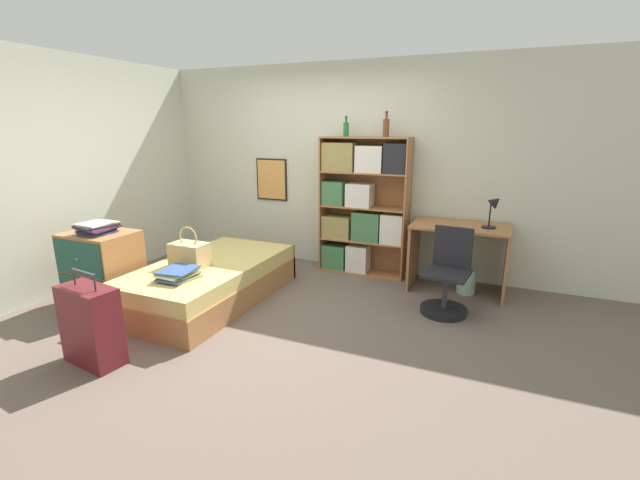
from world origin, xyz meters
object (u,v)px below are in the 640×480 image
(bottle_green, at_px, (346,129))
(desk, at_px, (459,246))
(desk_chair, at_px, (446,286))
(handbag, at_px, (189,254))
(desk_lamp, at_px, (494,206))
(bed, at_px, (212,281))
(bottle_brown, at_px, (386,127))
(magazine_pile_on_dresser, at_px, (97,228))
(bookcase, at_px, (360,206))
(dresser, at_px, (103,269))
(waste_bin, at_px, (466,281))
(book_stack_on_bed, at_px, (178,274))
(suitcase, at_px, (91,325))

(bottle_green, height_order, desk, bottle_green)
(desk_chair, bearing_deg, desk, 87.39)
(handbag, bearing_deg, desk_lamp, 28.55)
(bed, relative_size, handbag, 4.67)
(bed, xyz_separation_m, desk_chair, (2.37, 0.68, 0.06))
(bed, distance_m, bottle_brown, 2.64)
(magazine_pile_on_dresser, xyz_separation_m, bookcase, (2.09, 2.07, 0.03))
(dresser, distance_m, magazine_pile_on_dresser, 0.45)
(magazine_pile_on_dresser, bearing_deg, waste_bin, 28.24)
(book_stack_on_bed, xyz_separation_m, waste_bin, (2.46, 1.83, -0.33))
(suitcase, height_order, magazine_pile_on_dresser, magazine_pile_on_dresser)
(handbag, height_order, dresser, handbag)
(handbag, relative_size, magazine_pile_on_dresser, 1.06)
(suitcase, height_order, desk, suitcase)
(bottle_green, relative_size, desk_chair, 0.28)
(magazine_pile_on_dresser, distance_m, waste_bin, 3.96)
(bookcase, height_order, bottle_green, bottle_green)
(desk_chair, distance_m, waste_bin, 0.64)
(bed, distance_m, waste_bin, 2.82)
(bottle_green, relative_size, desk_lamp, 0.64)
(bed, distance_m, handbag, 0.41)
(dresser, height_order, waste_bin, dresser)
(waste_bin, bearing_deg, bed, -152.99)
(bookcase, relative_size, desk_lamp, 4.58)
(handbag, bearing_deg, bookcase, 53.65)
(bottle_green, distance_m, desk_lamp, 1.93)
(bed, distance_m, bottle_green, 2.38)
(handbag, distance_m, desk, 2.93)
(bed, distance_m, dresser, 1.11)
(bed, bearing_deg, suitcase, -92.46)
(dresser, xyz_separation_m, bottle_brown, (2.42, 2.04, 1.42))
(dresser, bearing_deg, desk, 29.31)
(suitcase, xyz_separation_m, bottle_brown, (1.52, 2.93, 1.49))
(desk, bearing_deg, book_stack_on_bed, -141.01)
(book_stack_on_bed, xyz_separation_m, bottle_green, (0.92, 2.04, 1.32))
(dresser, relative_size, bookcase, 0.46)
(magazine_pile_on_dresser, relative_size, bottle_brown, 1.38)
(bed, relative_size, desk_chair, 2.31)
(handbag, bearing_deg, magazine_pile_on_dresser, -156.71)
(book_stack_on_bed, distance_m, desk_chair, 2.63)
(bed, bearing_deg, desk, 29.32)
(magazine_pile_on_dresser, bearing_deg, bottle_brown, 40.93)
(handbag, bearing_deg, book_stack_on_bed, -67.01)
(bottle_brown, bearing_deg, bed, -134.19)
(bed, distance_m, bookcase, 2.01)
(desk, relative_size, waste_bin, 3.70)
(suitcase, distance_m, desk, 3.71)
(bottle_brown, bearing_deg, book_stack_on_bed, -124.42)
(handbag, distance_m, desk_chair, 2.63)
(bottle_green, distance_m, desk_chair, 2.22)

